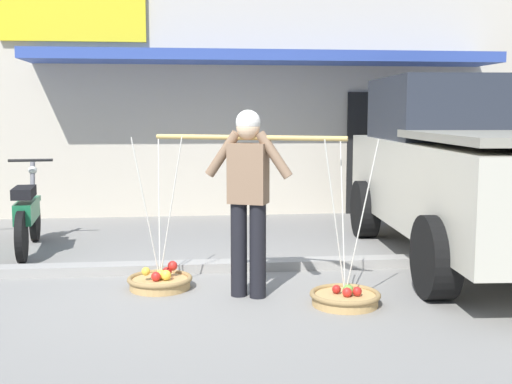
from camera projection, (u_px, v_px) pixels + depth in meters
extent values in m
plane|color=gray|center=(197.00, 289.00, 6.12)|extent=(90.00, 90.00, 0.00)
cube|color=gray|center=(196.00, 267.00, 6.81)|extent=(20.00, 0.24, 0.10)
cylinder|color=black|center=(239.00, 250.00, 5.86)|extent=(0.15, 0.15, 0.86)
cylinder|color=black|center=(258.00, 251.00, 5.80)|extent=(0.15, 0.15, 0.86)
cube|color=#84664C|center=(248.00, 173.00, 5.74)|extent=(0.39, 0.32, 0.54)
sphere|color=#E0B78E|center=(248.00, 128.00, 5.69)|extent=(0.21, 0.21, 0.21)
sphere|color=silver|center=(248.00, 122.00, 5.69)|extent=(0.22, 0.22, 0.22)
cylinder|color=#84664C|center=(223.00, 154.00, 5.80)|extent=(0.35, 0.22, 0.43)
cylinder|color=#84664C|center=(274.00, 155.00, 5.65)|extent=(0.35, 0.22, 0.43)
cylinder|color=tan|center=(248.00, 138.00, 5.71)|extent=(1.64, 0.76, 0.04)
cylinder|color=tan|center=(160.00, 284.00, 6.14)|extent=(0.57, 0.57, 0.09)
torus|color=olive|center=(160.00, 279.00, 6.14)|extent=(0.62, 0.62, 0.05)
sphere|color=yellow|center=(160.00, 275.00, 6.12)|extent=(0.09, 0.09, 0.09)
sphere|color=yellow|center=(166.00, 275.00, 6.09)|extent=(0.10, 0.10, 0.10)
sphere|color=red|center=(156.00, 276.00, 6.06)|extent=(0.09, 0.09, 0.09)
sphere|color=red|center=(167.00, 272.00, 6.23)|extent=(0.09, 0.09, 0.09)
sphere|color=red|center=(173.00, 266.00, 6.23)|extent=(0.10, 0.10, 0.10)
sphere|color=gold|center=(146.00, 271.00, 6.07)|extent=(0.08, 0.08, 0.08)
cylinder|color=silver|center=(159.00, 207.00, 6.18)|extent=(0.01, 0.28, 1.36)
cylinder|color=silver|center=(146.00, 210.00, 5.97)|extent=(0.24, 0.14, 1.36)
cylinder|color=silver|center=(171.00, 210.00, 6.00)|extent=(0.24, 0.14, 1.36)
cylinder|color=tan|center=(345.00, 300.00, 5.62)|extent=(0.57, 0.57, 0.09)
torus|color=olive|center=(345.00, 294.00, 5.61)|extent=(0.62, 0.62, 0.05)
sphere|color=red|center=(347.00, 292.00, 5.54)|extent=(0.08, 0.08, 0.08)
sphere|color=#69A33E|center=(348.00, 290.00, 5.59)|extent=(0.10, 0.10, 0.10)
sphere|color=red|center=(357.00, 291.00, 5.57)|extent=(0.08, 0.08, 0.08)
sphere|color=#AD1F1B|center=(336.00, 289.00, 5.65)|extent=(0.08, 0.08, 0.08)
cylinder|color=silver|center=(343.00, 216.00, 5.66)|extent=(0.01, 0.28, 1.36)
cylinder|color=silver|center=(335.00, 220.00, 5.45)|extent=(0.24, 0.14, 1.36)
cylinder|color=silver|center=(362.00, 219.00, 5.47)|extent=(0.24, 0.14, 1.36)
cylinder|color=black|center=(35.00, 219.00, 8.39)|extent=(0.14, 0.59, 0.58)
cylinder|color=black|center=(22.00, 237.00, 7.19)|extent=(0.14, 0.59, 0.58)
cube|color=#19663D|center=(34.00, 199.00, 8.36)|extent=(0.17, 0.29, 0.06)
cube|color=#19663D|center=(27.00, 210.00, 7.66)|extent=(0.29, 0.92, 0.24)
cube|color=black|center=(24.00, 192.00, 7.46)|extent=(0.28, 0.58, 0.12)
cylinder|color=slate|center=(33.00, 190.00, 8.24)|extent=(0.09, 0.30, 0.76)
cylinder|color=black|center=(31.00, 160.00, 8.12)|extent=(0.54, 0.09, 0.04)
sphere|color=silver|center=(33.00, 170.00, 8.29)|extent=(0.11, 0.11, 0.11)
cube|color=beige|center=(478.00, 185.00, 7.21)|extent=(2.18, 4.81, 0.96)
cube|color=#282D38|center=(455.00, 108.00, 7.92)|extent=(1.86, 1.98, 0.76)
cylinder|color=black|center=(365.00, 209.00, 8.67)|extent=(0.31, 0.77, 0.76)
cylinder|color=black|center=(503.00, 208.00, 8.76)|extent=(0.31, 0.77, 0.76)
cylinder|color=black|center=(436.00, 257.00, 5.78)|extent=(0.31, 0.77, 0.76)
cube|color=silver|center=(415.00, 191.00, 9.60)|extent=(0.44, 0.04, 0.12)
cube|color=beige|center=(247.00, 91.00, 12.78)|extent=(13.00, 5.00, 4.20)
cube|color=#334CA3|center=(267.00, 57.00, 9.77)|extent=(7.15, 1.00, 0.16)
cube|color=yellow|center=(73.00, 11.00, 9.80)|extent=(2.20, 0.08, 0.90)
cube|color=black|center=(379.00, 153.00, 10.64)|extent=(1.10, 0.06, 2.00)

